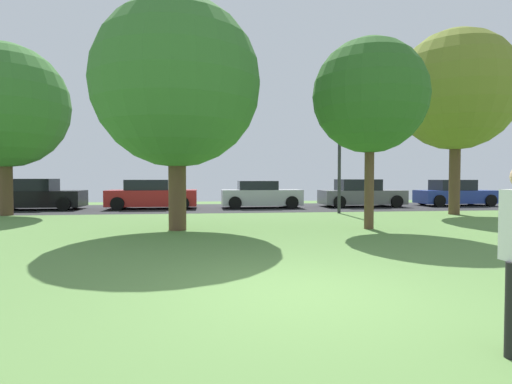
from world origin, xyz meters
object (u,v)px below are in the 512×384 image
maple_tree_far (456,91)px  oak_tree_center (370,96)px  parked_car_blue (455,194)px  maple_tree_near (5,106)px  parked_car_red (152,195)px  street_lamp_post (339,162)px  parked_car_silver (261,195)px  parked_car_grey (361,194)px  parked_car_black (36,196)px  birch_tree_lone (177,84)px

maple_tree_far → oak_tree_center: bearing=-142.0°
parked_car_blue → maple_tree_near: bearing=-171.6°
maple_tree_near → oak_tree_center: bearing=-25.4°
parked_car_red → parked_car_blue: bearing=0.9°
street_lamp_post → parked_car_red: bearing=156.3°
maple_tree_far → maple_tree_near: size_ratio=1.10×
oak_tree_center → parked_car_silver: size_ratio=1.41×
parked_car_red → street_lamp_post: size_ratio=0.97×
maple_tree_far → parked_car_silver: bearing=147.9°
parked_car_grey → street_lamp_post: 4.90m
parked_car_black → parked_car_grey: bearing=0.5°
maple_tree_far → oak_tree_center: 7.17m
birch_tree_lone → parked_car_grey: size_ratio=1.55×
parked_car_black → street_lamp_post: size_ratio=0.96×
parked_car_black → birch_tree_lone: bearing=-50.3°
parked_car_blue → birch_tree_lone: bearing=-148.4°
birch_tree_lone → parked_car_black: birch_tree_lone is taller
parked_car_black → parked_car_blue: bearing=0.6°
oak_tree_center → parked_car_grey: oak_tree_center is taller
parked_car_red → street_lamp_post: bearing=-23.7°
parked_car_silver → parked_car_grey: 5.49m
maple_tree_near → parked_car_red: bearing=28.6°
parked_car_black → maple_tree_near: bearing=-90.0°
maple_tree_near → birch_tree_lone: 9.33m
birch_tree_lone → parked_car_black: bearing=129.7°
parked_car_black → parked_car_grey: parked_car_black is taller
maple_tree_near → oak_tree_center: 14.50m
parked_car_blue → parked_car_silver: bearing=-178.2°
parked_car_red → street_lamp_post: (8.48, -3.72, 1.58)m
parked_car_grey → parked_car_blue: (5.50, 0.07, -0.01)m
maple_tree_far → parked_car_grey: size_ratio=1.76×
maple_tree_far → parked_car_grey: 7.15m
maple_tree_near → parked_car_blue: (22.00, 3.26, -3.85)m
parked_car_grey → parked_car_blue: bearing=0.7°
parked_car_grey → parked_car_blue: size_ratio=1.04×
parked_car_blue → parked_car_grey: bearing=-179.3°
parked_car_black → parked_car_grey: (16.50, 0.15, -0.02)m
birch_tree_lone → parked_car_red: bearing=101.7°
maple_tree_far → oak_tree_center: maple_tree_far is taller
street_lamp_post → birch_tree_lone: bearing=-142.8°
oak_tree_center → parked_car_black: 16.37m
parked_car_silver → maple_tree_near: bearing=-165.2°
parked_car_silver → parked_car_grey: bearing=2.8°
maple_tree_near → birch_tree_lone: bearing=-38.3°
parked_car_blue → street_lamp_post: street_lamp_post is taller
maple_tree_near → street_lamp_post: bearing=-2.9°
maple_tree_far → maple_tree_near: bearing=174.3°
parked_car_red → parked_car_grey: parked_car_grey is taller
birch_tree_lone → oak_tree_center: bearing=-4.4°
parked_car_red → street_lamp_post: 9.40m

